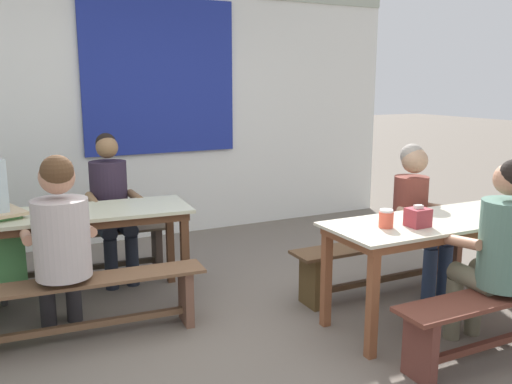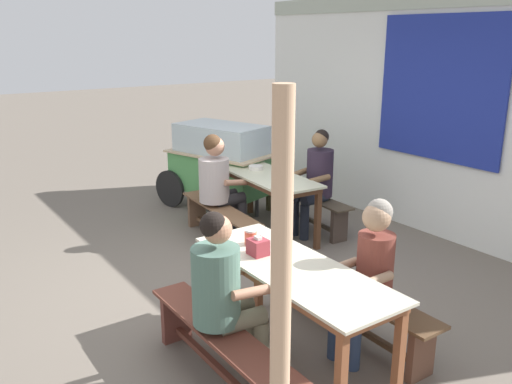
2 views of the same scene
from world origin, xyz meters
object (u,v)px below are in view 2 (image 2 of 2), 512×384
(bench_near_front, at_px, (223,349))
(condiment_jar, at_px, (251,237))
(person_near_front, at_px, (224,288))
(tissue_box, at_px, (258,247))
(wooden_support_post, at_px, (281,303))
(person_center_facing, at_px, (316,177))
(soup_bowl, at_px, (256,168))
(dining_table_near, at_px, (292,276))
(food_cart, at_px, (220,160))
(bench_far_back, at_px, (304,204))
(person_left_back_turned, at_px, (218,179))
(person_right_near_table, at_px, (369,269))
(bench_far_front, at_px, (220,219))
(dining_table_far, at_px, (264,180))
(bench_near_back, at_px, (350,302))

(bench_near_front, distance_m, condiment_jar, 0.95)
(person_near_front, xyz_separation_m, tissue_box, (-0.24, 0.46, 0.11))
(bench_near_front, relative_size, wooden_support_post, 0.78)
(person_center_facing, xyz_separation_m, soup_bowl, (-0.57, -0.49, 0.07))
(soup_bowl, xyz_separation_m, wooden_support_post, (3.38, -2.22, 0.30))
(dining_table_near, bearing_deg, wooden_support_post, -42.09)
(wooden_support_post, bearing_deg, food_cart, 152.14)
(condiment_jar, bearing_deg, bench_far_back, 130.53)
(dining_table_near, relative_size, person_left_back_turned, 1.40)
(person_right_near_table, relative_size, soup_bowl, 6.93)
(food_cart, distance_m, condiment_jar, 3.31)
(person_near_front, xyz_separation_m, wooden_support_post, (0.94, -0.24, 0.37))
(bench_far_back, xyz_separation_m, food_cart, (-1.21, -0.51, 0.41))
(bench_far_back, xyz_separation_m, bench_far_front, (-0.09, -1.20, 0.00))
(person_left_back_turned, relative_size, person_right_near_table, 1.04)
(person_center_facing, bearing_deg, wooden_support_post, -44.02)
(dining_table_far, xyz_separation_m, person_center_facing, (0.36, 0.52, 0.04))
(condiment_jar, bearing_deg, wooden_support_post, -29.08)
(bench_far_back, relative_size, bench_near_back, 1.00)
(soup_bowl, bearing_deg, bench_near_front, -39.14)
(bench_far_back, distance_m, condiment_jar, 2.72)
(person_left_back_turned, xyz_separation_m, condiment_jar, (1.97, -0.89, 0.09))
(person_center_facing, relative_size, wooden_support_post, 0.59)
(soup_bowl, height_order, wooden_support_post, wooden_support_post)
(person_near_front, relative_size, condiment_jar, 10.32)
(bench_far_front, height_order, person_right_near_table, person_right_near_table)
(person_near_front, height_order, tissue_box, person_near_front)
(dining_table_far, relative_size, bench_near_back, 1.02)
(soup_bowl, distance_m, wooden_support_post, 4.06)
(bench_far_back, height_order, person_left_back_turned, person_left_back_turned)
(bench_far_back, distance_m, tissue_box, 2.91)
(bench_far_front, distance_m, person_center_facing, 1.27)
(food_cart, bearing_deg, bench_far_back, 22.75)
(bench_far_back, bearing_deg, person_near_front, -49.57)
(condiment_jar, bearing_deg, person_left_back_turned, 155.70)
(dining_table_near, bearing_deg, condiment_jar, -179.02)
(person_near_front, distance_m, soup_bowl, 3.15)
(dining_table_near, xyz_separation_m, wooden_support_post, (0.87, -0.78, 0.40))
(food_cart, bearing_deg, bench_near_back, -14.60)
(food_cart, xyz_separation_m, condiment_jar, (2.94, -1.52, 0.13))
(dining_table_far, distance_m, person_right_near_table, 2.71)
(bench_near_back, relative_size, person_right_near_table, 1.38)
(bench_near_front, relative_size, person_right_near_table, 1.38)
(person_near_front, height_order, person_center_facing, person_center_facing)
(dining_table_near, relative_size, person_center_facing, 1.38)
(dining_table_far, distance_m, person_near_front, 2.97)
(food_cart, height_order, person_center_facing, person_center_facing)
(bench_near_front, bearing_deg, wooden_support_post, -11.73)
(person_near_front, height_order, soup_bowl, person_near_front)
(person_left_back_turned, xyz_separation_m, person_right_near_table, (2.75, -0.35, -0.03))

